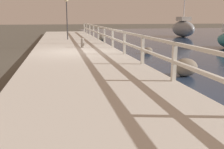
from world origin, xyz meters
name	(u,v)px	position (x,y,z in m)	size (l,w,h in m)	color
ground_plane	(77,58)	(0.00, 0.00, 0.00)	(120.00, 120.00, 0.00)	#4C473D
dock_walkway	(77,55)	(0.00, 0.00, 0.15)	(4.14, 36.00, 0.29)	beige
railing	(118,37)	(1.97, 0.00, 0.96)	(0.10, 32.50, 0.98)	silver
boulder_water_edge	(102,38)	(2.61, 8.58, 0.20)	(0.54, 0.49, 0.41)	#666056
boulder_downstream	(185,67)	(3.16, -4.56, 0.29)	(0.77, 0.69, 0.58)	slate
boulder_far_strip	(148,50)	(3.75, 0.72, 0.17)	(0.45, 0.41, 0.34)	slate
boulder_upstream	(103,36)	(3.10, 11.08, 0.19)	(0.50, 0.45, 0.37)	gray
mooring_bollard	(83,43)	(0.45, 1.78, 0.54)	(0.19, 0.19, 0.49)	gray
dock_lamp	(67,8)	(-0.14, 7.07, 2.52)	(0.28, 0.28, 2.90)	#2D2D33
sailboat_gray	(183,28)	(11.03, 11.51, 0.84)	(1.45, 3.87, 7.65)	gray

